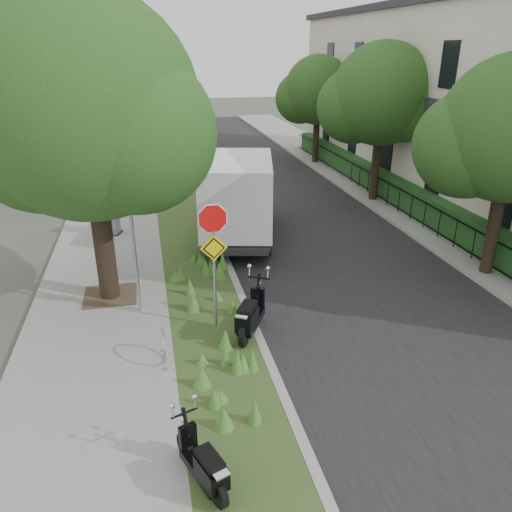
# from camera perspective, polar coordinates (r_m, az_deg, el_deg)

# --- Properties ---
(ground) EXTENTS (120.00, 120.00, 0.00)m
(ground) POSITION_cam_1_polar(r_m,az_deg,el_deg) (12.09, 2.55, -9.12)
(ground) COLOR #4C5147
(ground) RESTS_ON ground
(sidewalk_near) EXTENTS (3.50, 60.00, 0.12)m
(sidewalk_near) POSITION_cam_1_polar(r_m,az_deg,el_deg) (20.93, -16.06, 4.31)
(sidewalk_near) COLOR gray
(sidewalk_near) RESTS_ON ground
(verge) EXTENTS (2.00, 60.00, 0.12)m
(verge) POSITION_cam_1_polar(r_m,az_deg,el_deg) (20.91, -8.53, 4.94)
(verge) COLOR #364D21
(verge) RESTS_ON ground
(kerb_near) EXTENTS (0.20, 60.00, 0.13)m
(kerb_near) POSITION_cam_1_polar(r_m,az_deg,el_deg) (20.99, -5.80, 5.16)
(kerb_near) COLOR #9E9991
(kerb_near) RESTS_ON ground
(road) EXTENTS (7.00, 60.00, 0.01)m
(road) POSITION_cam_1_polar(r_m,az_deg,el_deg) (21.66, 3.47, 5.63)
(road) COLOR black
(road) RESTS_ON ground
(kerb_far) EXTENTS (0.20, 60.00, 0.13)m
(kerb_far) POSITION_cam_1_polar(r_m,az_deg,el_deg) (22.82, 12.01, 6.22)
(kerb_far) COLOR #9E9991
(kerb_far) RESTS_ON ground
(footpath_far) EXTENTS (3.20, 60.00, 0.12)m
(footpath_far) POSITION_cam_1_polar(r_m,az_deg,el_deg) (23.56, 15.82, 6.36)
(footpath_far) COLOR gray
(footpath_far) RESTS_ON ground
(street_tree_main) EXTENTS (6.21, 5.54, 7.66)m
(street_tree_main) POSITION_cam_1_polar(r_m,az_deg,el_deg) (12.93, -18.99, 14.58)
(street_tree_main) COLOR black
(street_tree_main) RESTS_ON ground
(bare_post) EXTENTS (0.08, 0.08, 4.00)m
(bare_post) POSITION_cam_1_polar(r_m,az_deg,el_deg) (12.46, -13.86, 2.08)
(bare_post) COLOR #A5A8AD
(bare_post) RESTS_ON ground
(bike_hoop) EXTENTS (0.06, 0.78, 0.77)m
(bike_hoop) POSITION_cam_1_polar(r_m,az_deg,el_deg) (11.01, -10.51, -10.00)
(bike_hoop) COLOR #A5A8AD
(bike_hoop) RESTS_ON ground
(sign_assembly) EXTENTS (0.94, 0.08, 3.22)m
(sign_assembly) POSITION_cam_1_polar(r_m,az_deg,el_deg) (11.32, -4.88, 1.68)
(sign_assembly) COLOR #A5A8AD
(sign_assembly) RESTS_ON ground
(fence_far) EXTENTS (0.04, 24.00, 1.00)m
(fence_far) POSITION_cam_1_polar(r_m,az_deg,el_deg) (22.96, 13.75, 7.74)
(fence_far) COLOR black
(fence_far) RESTS_ON ground
(hedge_far) EXTENTS (1.00, 24.00, 1.10)m
(hedge_far) POSITION_cam_1_polar(r_m,az_deg,el_deg) (23.27, 15.32, 7.78)
(hedge_far) COLOR #1D4117
(hedge_far) RESTS_ON footpath_far
(terrace_houses) EXTENTS (7.40, 26.40, 8.20)m
(terrace_houses) POSITION_cam_1_polar(r_m,az_deg,el_deg) (24.55, 23.96, 15.75)
(terrace_houses) COLOR beige
(terrace_houses) RESTS_ON ground
(brick_building) EXTENTS (9.40, 10.40, 8.30)m
(brick_building) POSITION_cam_1_polar(r_m,az_deg,el_deg) (32.68, -25.56, 16.91)
(brick_building) COLOR maroon
(brick_building) RESTS_ON ground
(far_tree_a) EXTENTS (4.60, 4.10, 6.22)m
(far_tree_a) POSITION_cam_1_polar(r_m,az_deg,el_deg) (15.53, 26.89, 12.06)
(far_tree_a) COLOR black
(far_tree_a) RESTS_ON ground
(far_tree_b) EXTENTS (4.83, 4.31, 6.56)m
(far_tree_b) POSITION_cam_1_polar(r_m,az_deg,el_deg) (22.25, 13.97, 16.97)
(far_tree_b) COLOR black
(far_tree_b) RESTS_ON ground
(far_tree_c) EXTENTS (4.37, 3.89, 5.93)m
(far_tree_c) POSITION_cam_1_polar(r_m,az_deg,el_deg) (29.66, 6.97, 17.95)
(far_tree_c) COLOR black
(far_tree_c) RESTS_ON ground
(scooter_near) EXTENTS (0.71, 1.49, 0.74)m
(scooter_near) POSITION_cam_1_polar(r_m,az_deg,el_deg) (8.25, -5.74, -23.09)
(scooter_near) COLOR black
(scooter_near) RESTS_ON ground
(scooter_far) EXTENTS (1.02, 1.69, 0.88)m
(scooter_far) POSITION_cam_1_polar(r_m,az_deg,el_deg) (11.67, -0.74, -7.22)
(scooter_far) COLOR black
(scooter_far) RESTS_ON ground
(box_truck) EXTENTS (3.34, 5.95, 2.54)m
(box_truck) POSITION_cam_1_polar(r_m,az_deg,el_deg) (17.54, -2.08, 7.14)
(box_truck) COLOR #262628
(box_truck) RESTS_ON ground
(utility_cabinet) EXTENTS (0.98, 0.81, 1.12)m
(utility_cabinet) POSITION_cam_1_polar(r_m,az_deg,el_deg) (18.76, -16.60, 4.05)
(utility_cabinet) COLOR #262628
(utility_cabinet) RESTS_ON ground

